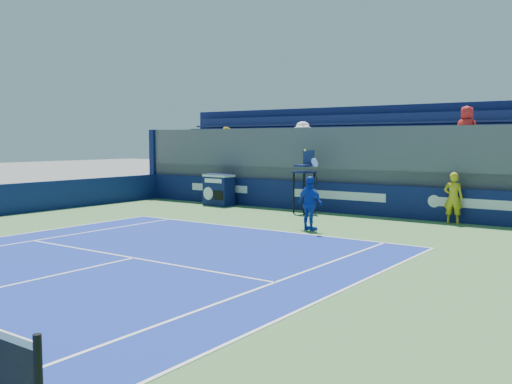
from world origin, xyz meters
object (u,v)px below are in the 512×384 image
Objects in this scene: tennis_player at (310,203)px; umpire_chair at (305,175)px; match_clock at (219,189)px; ball_person at (453,198)px.

umpire_chair is at bearing 123.08° from tennis_player.
umpire_chair reaches higher than match_clock.
ball_person is at bearing 51.49° from tennis_player.
umpire_chair is 4.36m from tennis_player.
tennis_player is at bearing -56.92° from umpire_chair.
ball_person is 1.27× the size of match_clock.
match_clock is at bearing 178.00° from umpire_chair.
match_clock is (-10.07, -0.33, -0.16)m from ball_person.
ball_person is at bearing 4.91° from umpire_chair.
tennis_player is at bearing 45.19° from ball_person.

